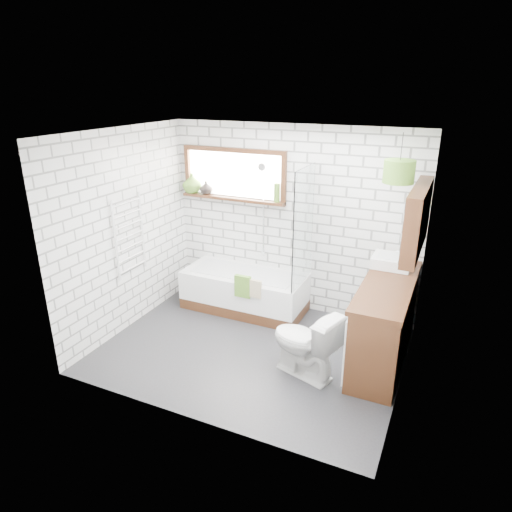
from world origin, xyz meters
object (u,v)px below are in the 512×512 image
at_px(basin, 392,261).
at_px(pendant, 399,172).
at_px(vanity, 385,322).
at_px(toilet, 304,342).
at_px(bathtub, 245,291).

bearing_deg(basin, pendant, -90.81).
xyz_separation_m(vanity, toilet, (-0.72, -0.64, -0.09)).
relative_size(bathtub, vanity, 1.01).
xyz_separation_m(toilet, pendant, (0.66, 0.93, 1.71)).
height_order(bathtub, toilet, toilet).
distance_m(bathtub, basin, 2.05).
xyz_separation_m(basin, pendant, (-0.00, -0.21, 1.09)).
height_order(vanity, basin, basin).
bearing_deg(vanity, basin, 96.84).
relative_size(vanity, pendant, 5.07).
height_order(vanity, toilet, vanity).
distance_m(basin, toilet, 1.46).
xyz_separation_m(vanity, basin, (-0.06, 0.50, 0.54)).
xyz_separation_m(basin, toilet, (-0.66, -1.14, -0.62)).
bearing_deg(toilet, vanity, 149.40).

